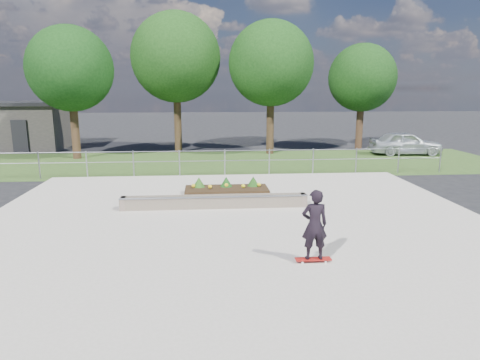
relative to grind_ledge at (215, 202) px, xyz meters
name	(u,v)px	position (x,y,z in m)	size (l,w,h in m)	color
ground	(237,230)	(0.57, -2.14, -0.26)	(120.00, 120.00, 0.00)	black
grass_verge	(222,163)	(0.57, 8.86, -0.25)	(30.00, 8.00, 0.02)	#2C461C
concrete_slab	(237,229)	(0.57, -2.14, -0.23)	(15.00, 15.00, 0.06)	#A8A195
fence	(225,159)	(0.57, 5.36, 0.51)	(20.06, 0.06, 1.20)	gray
building	(4,125)	(-13.43, 15.86, 1.25)	(8.40, 5.40, 3.00)	#312E2C
tree_far_left	(70,69)	(-7.43, 10.86, 4.59)	(4.55, 4.55, 7.15)	#332014
tree_mid_left	(176,58)	(-1.93, 12.86, 5.34)	(5.25, 5.25, 8.25)	black
tree_mid_right	(271,64)	(3.57, 11.86, 4.97)	(4.90, 4.90, 7.70)	black
tree_far_right	(362,78)	(9.57, 13.36, 4.21)	(4.20, 4.20, 6.60)	#321F14
grind_ledge	(215,202)	(0.00, 0.00, 0.00)	(6.00, 0.44, 0.43)	brown
planter_bed	(227,189)	(0.47, 1.76, -0.02)	(3.00, 1.20, 0.61)	black
skateboarder	(314,225)	(2.09, -4.62, 0.66)	(0.80, 0.38, 1.66)	silver
parked_car	(405,143)	(11.46, 10.79, 0.43)	(1.64, 4.08, 1.39)	#B6BCC1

